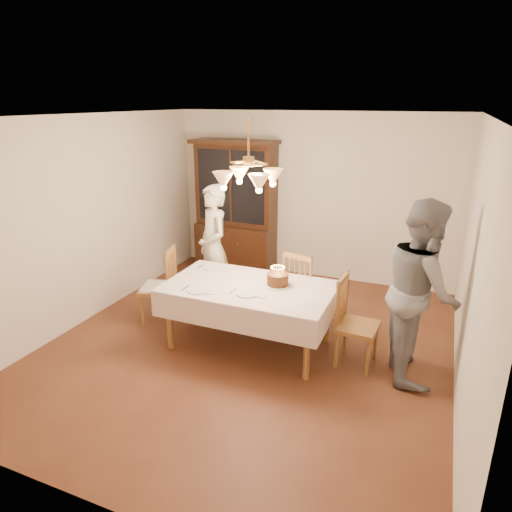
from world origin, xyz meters
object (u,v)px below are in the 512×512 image
at_px(dining_table, 249,292).
at_px(birthday_cake, 278,280).
at_px(chair_far_side, 304,292).
at_px(china_hutch, 236,210).
at_px(elderly_woman, 214,248).

xyz_separation_m(dining_table, birthday_cake, (0.30, 0.12, 0.15)).
bearing_deg(dining_table, chair_far_side, 60.13).
height_order(china_hutch, birthday_cake, china_hutch).
distance_m(dining_table, birthday_cake, 0.35).
bearing_deg(birthday_cake, china_hutch, 125.32).
xyz_separation_m(china_hutch, elderly_woman, (0.33, -1.43, -0.18)).
distance_m(chair_far_side, birthday_cake, 0.75).
bearing_deg(china_hutch, chair_far_side, -42.43).
height_order(dining_table, china_hutch, china_hutch).
bearing_deg(birthday_cake, chair_far_side, 78.00).
xyz_separation_m(chair_far_side, elderly_woman, (-1.31, 0.07, 0.41)).
distance_m(dining_table, china_hutch, 2.59).
distance_m(china_hutch, elderly_woman, 1.48).
bearing_deg(elderly_woman, birthday_cake, 11.09).
distance_m(chair_far_side, elderly_woman, 1.38).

